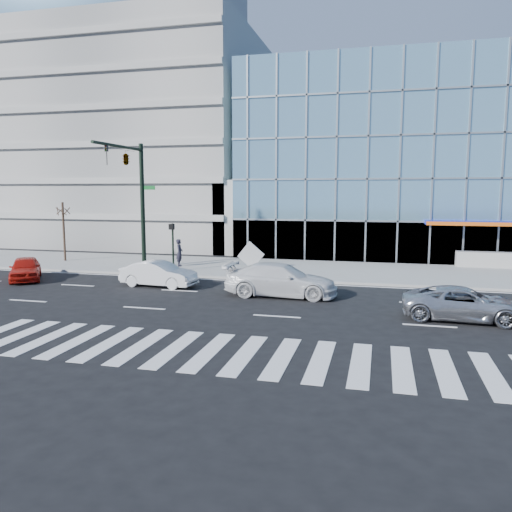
# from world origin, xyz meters

# --- Properties ---
(ground) EXTENTS (160.00, 160.00, 0.00)m
(ground) POSITION_xyz_m (0.00, 0.00, 0.00)
(ground) COLOR black
(ground) RESTS_ON ground
(sidewalk) EXTENTS (120.00, 8.00, 0.15)m
(sidewalk) POSITION_xyz_m (0.00, 8.00, 0.07)
(sidewalk) COLOR gray
(sidewalk) RESTS_ON ground
(theatre_building) EXTENTS (42.00, 26.00, 15.00)m
(theatre_building) POSITION_xyz_m (14.00, 26.00, 7.50)
(theatre_building) COLOR #7CB3CF
(theatre_building) RESTS_ON ground
(parking_garage) EXTENTS (24.00, 24.00, 20.00)m
(parking_garage) POSITION_xyz_m (-20.00, 26.00, 10.00)
(parking_garage) COLOR gray
(parking_garage) RESTS_ON ground
(ramp_block) EXTENTS (6.00, 8.00, 6.00)m
(ramp_block) POSITION_xyz_m (-6.00, 18.00, 3.00)
(ramp_block) COLOR gray
(ramp_block) RESTS_ON ground
(tower_far_mid) EXTENTS (13.00, 13.00, 60.00)m
(tower_far_mid) POSITION_xyz_m (-58.00, 64.00, 30.00)
(tower_far_mid) COLOR slate
(tower_far_mid) RESTS_ON ground
(tower_backdrop) EXTENTS (14.00, 14.00, 48.00)m
(tower_backdrop) POSITION_xyz_m (-30.00, 70.00, 24.00)
(tower_backdrop) COLOR gray
(tower_backdrop) RESTS_ON ground
(traffic_signal) EXTENTS (1.14, 5.74, 8.00)m
(traffic_signal) POSITION_xyz_m (-11.00, 4.57, 6.16)
(traffic_signal) COLOR black
(traffic_signal) RESTS_ON sidewalk
(ped_signal_post) EXTENTS (0.30, 0.33, 3.00)m
(ped_signal_post) POSITION_xyz_m (-8.50, 4.94, 2.14)
(ped_signal_post) COLOR black
(ped_signal_post) RESTS_ON sidewalk
(street_tree_near) EXTENTS (1.10, 1.10, 4.23)m
(street_tree_near) POSITION_xyz_m (-18.00, 7.50, 3.78)
(street_tree_near) COLOR #332319
(street_tree_near) RESTS_ON sidewalk
(silver_suv) EXTENTS (4.90, 2.47, 1.33)m
(silver_suv) POSITION_xyz_m (7.39, -2.72, 0.66)
(silver_suv) COLOR silver
(silver_suv) RESTS_ON ground
(white_suv) EXTENTS (5.54, 2.29, 1.60)m
(white_suv) POSITION_xyz_m (-0.63, 0.01, 0.80)
(white_suv) COLOR silver
(white_suv) RESTS_ON ground
(white_sedan) EXTENTS (4.30, 1.84, 1.38)m
(white_sedan) POSITION_xyz_m (-7.54, 0.82, 0.69)
(white_sedan) COLOR silver
(white_sedan) RESTS_ON ground
(red_sedan) EXTENTS (3.63, 4.18, 1.36)m
(red_sedan) POSITION_xyz_m (-15.91, 0.74, 0.68)
(red_sedan) COLOR #B5170D
(red_sedan) RESTS_ON ground
(pedestrian) EXTENTS (0.57, 0.74, 1.81)m
(pedestrian) POSITION_xyz_m (-8.94, 7.06, 1.06)
(pedestrian) COLOR black
(pedestrian) RESTS_ON sidewalk
(tilted_panel) EXTENTS (1.83, 0.19, 1.83)m
(tilted_panel) POSITION_xyz_m (-3.94, 6.81, 1.06)
(tilted_panel) COLOR #A5A5A5
(tilted_panel) RESTS_ON sidewalk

